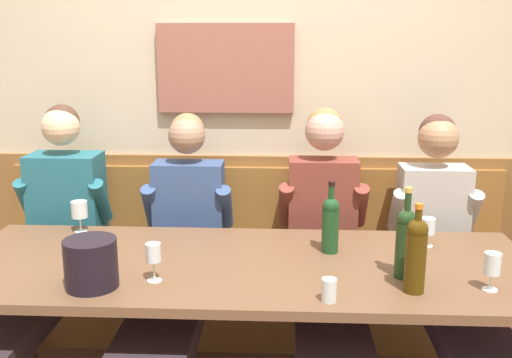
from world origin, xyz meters
TOP-DOWN VIEW (x-y plane):
  - room_wall_back at (-0.00, 1.09)m, footprint 6.80×0.12m
  - wood_wainscot_panel at (0.00, 1.04)m, footprint 6.80×0.03m
  - wall_bench at (0.00, 0.83)m, footprint 2.80×0.42m
  - dining_table at (0.00, 0.12)m, footprint 2.50×0.91m
  - person_center_left_seat at (-1.03, 0.46)m, footprint 0.49×1.33m
  - person_center_right_seat at (-0.35, 0.42)m, footprint 0.48×1.32m
  - person_left_seat at (0.38, 0.44)m, footprint 0.47×1.33m
  - person_right_seat at (0.96, 0.44)m, footprint 0.46×1.33m
  - ice_bucket at (-0.57, -0.16)m, footprint 0.20×0.20m
  - wine_bottle_amber_mid at (0.38, 0.26)m, footprint 0.08×0.08m
  - wine_bottle_green_tall at (0.67, -0.15)m, footprint 0.08×0.08m
  - wine_bottle_clear_water at (0.65, -0.01)m, footprint 0.08×0.08m
  - wine_glass_center_rear at (0.96, -0.12)m, footprint 0.06×0.06m
  - wine_glass_mid_left at (0.83, 0.36)m, footprint 0.07×0.07m
  - wine_glass_mid_right at (-0.84, 0.48)m, footprint 0.08×0.08m
  - wine_glass_center_front at (-0.34, -0.10)m, footprint 0.06×0.06m
  - water_tumbler_center at (0.34, -0.25)m, footprint 0.06×0.06m

SIDE VIEW (x-z plane):
  - wall_bench at x=0.00m, z-range -0.19..0.75m
  - wood_wainscot_panel at x=0.00m, z-range 0.00..1.00m
  - person_center_right_seat at x=-0.35m, z-range -0.03..1.24m
  - person_right_seat at x=0.96m, z-range -0.01..1.26m
  - person_left_seat at x=0.38m, z-range -0.02..1.28m
  - person_center_left_seat at x=-1.03m, z-range -0.02..1.30m
  - dining_table at x=0.00m, z-range 0.29..1.01m
  - water_tumbler_center at x=0.34m, z-range 0.72..0.81m
  - wine_glass_mid_left at x=0.83m, z-range 0.74..0.88m
  - ice_bucket at x=-0.57m, z-range 0.72..0.91m
  - wine_glass_center_rear at x=0.96m, z-range 0.74..0.89m
  - wine_glass_center_front at x=-0.34m, z-range 0.75..0.91m
  - wine_glass_mid_right at x=-0.84m, z-range 0.75..0.91m
  - wine_bottle_amber_mid at x=0.38m, z-range 0.69..1.02m
  - wine_bottle_clear_water at x=0.65m, z-range 0.69..1.06m
  - wine_bottle_green_tall at x=0.67m, z-range 0.70..1.05m
  - room_wall_back at x=0.00m, z-range 0.00..2.80m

